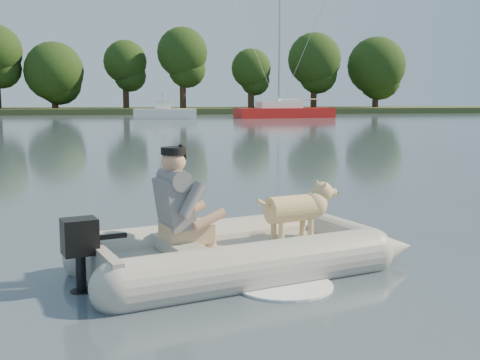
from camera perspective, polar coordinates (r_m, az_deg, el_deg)
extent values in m
plane|color=slate|center=(6.33, 2.26, -9.52)|extent=(160.00, 160.00, 0.00)
cube|color=#47512D|center=(67.93, -8.67, 6.50)|extent=(160.00, 12.00, 0.70)
cylinder|color=#332316|center=(67.79, -17.14, 7.27)|extent=(0.70, 0.70, 2.94)
sphere|color=#294316|center=(67.84, -17.25, 9.82)|extent=(6.27, 6.27, 6.27)
cylinder|color=#332316|center=(67.87, -10.76, 7.79)|extent=(0.70, 0.70, 3.67)
sphere|color=#294316|center=(67.97, -10.84, 10.97)|extent=(4.69, 4.69, 4.69)
cylinder|color=#332316|center=(66.24, -5.44, 8.16)|extent=(0.70, 0.70, 4.29)
sphere|color=#294316|center=(66.40, -5.49, 11.97)|extent=(5.43, 5.43, 5.43)
cylinder|color=#332316|center=(67.51, 1.05, 7.73)|extent=(0.70, 0.70, 3.21)
sphere|color=#294316|center=(67.57, 1.06, 10.53)|extent=(4.41, 4.41, 4.41)
cylinder|color=#332316|center=(69.86, 7.00, 7.98)|extent=(0.70, 0.70, 3.94)
sphere|color=#294316|center=(69.98, 7.05, 11.30)|extent=(6.03, 6.03, 6.03)
cylinder|color=#332316|center=(72.63, 12.71, 7.68)|extent=(0.70, 0.70, 3.52)
sphere|color=#294316|center=(72.72, 12.80, 10.52)|extent=(6.68, 6.68, 6.68)
cube|color=#AE1513|center=(52.88, 4.25, 6.25)|extent=(8.85, 3.70, 1.07)
cube|color=white|center=(52.67, 3.71, 7.12)|extent=(3.98, 2.42, 0.64)
cylinder|color=#A5A5AA|center=(52.84, 3.76, 12.66)|extent=(0.17, 0.17, 10.73)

